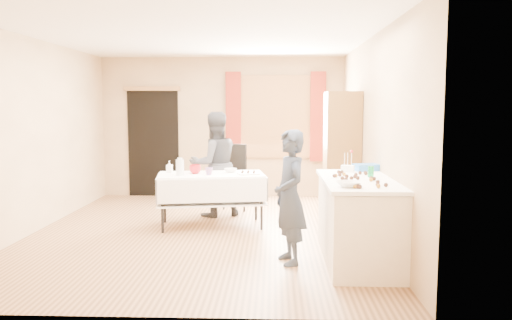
{
  "coord_description": "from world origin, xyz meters",
  "views": [
    {
      "loc": [
        0.97,
        -6.57,
        1.69
      ],
      "look_at": [
        0.73,
        0.0,
        0.98
      ],
      "focal_mm": 35.0,
      "sensor_mm": 36.0,
      "label": 1
    }
  ],
  "objects_px": {
    "party_table": "(212,195)",
    "cabinet": "(342,156)",
    "chair": "(229,192)",
    "counter": "(358,220)",
    "girl": "(290,197)",
    "woman": "(215,164)"
  },
  "relations": [
    {
      "from": "party_table",
      "to": "cabinet",
      "type": "bearing_deg",
      "value": 7.97
    },
    {
      "from": "party_table",
      "to": "chair",
      "type": "xyz_separation_m",
      "value": [
        0.16,
        0.93,
        -0.12
      ]
    },
    {
      "from": "counter",
      "to": "girl",
      "type": "relative_size",
      "value": 1.14
    },
    {
      "from": "party_table",
      "to": "girl",
      "type": "bearing_deg",
      "value": -66.54
    },
    {
      "from": "cabinet",
      "to": "girl",
      "type": "xyz_separation_m",
      "value": [
        -0.85,
        -2.22,
        -0.23
      ]
    },
    {
      "from": "woman",
      "to": "party_table",
      "type": "bearing_deg",
      "value": 67.33
    },
    {
      "from": "counter",
      "to": "woman",
      "type": "relative_size",
      "value": 1.02
    },
    {
      "from": "chair",
      "to": "woman",
      "type": "distance_m",
      "value": 0.58
    },
    {
      "from": "counter",
      "to": "girl",
      "type": "height_order",
      "value": "girl"
    },
    {
      "from": "counter",
      "to": "woman",
      "type": "height_order",
      "value": "woman"
    },
    {
      "from": "cabinet",
      "to": "chair",
      "type": "distance_m",
      "value": 1.88
    },
    {
      "from": "girl",
      "to": "chair",
      "type": "bearing_deg",
      "value": -177.58
    },
    {
      "from": "chair",
      "to": "cabinet",
      "type": "bearing_deg",
      "value": 14.01
    },
    {
      "from": "counter",
      "to": "party_table",
      "type": "xyz_separation_m",
      "value": [
        -1.79,
        1.54,
        -0.01
      ]
    },
    {
      "from": "counter",
      "to": "chair",
      "type": "distance_m",
      "value": 2.97
    },
    {
      "from": "cabinet",
      "to": "counter",
      "type": "bearing_deg",
      "value": -92.68
    },
    {
      "from": "chair",
      "to": "woman",
      "type": "height_order",
      "value": "woman"
    },
    {
      "from": "party_table",
      "to": "woman",
      "type": "relative_size",
      "value": 1.0
    },
    {
      "from": "cabinet",
      "to": "girl",
      "type": "bearing_deg",
      "value": -110.9
    },
    {
      "from": "cabinet",
      "to": "girl",
      "type": "relative_size",
      "value": 1.32
    },
    {
      "from": "party_table",
      "to": "chair",
      "type": "height_order",
      "value": "chair"
    },
    {
      "from": "cabinet",
      "to": "woman",
      "type": "distance_m",
      "value": 1.94
    }
  ]
}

